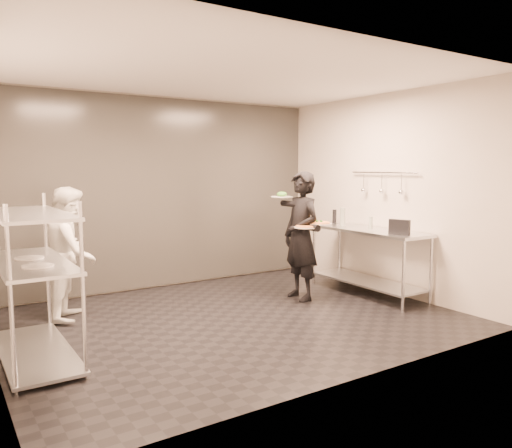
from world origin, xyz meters
TOP-DOWN VIEW (x-y plane):
  - room_shell at (0.00, 1.18)m, footprint 5.00×4.00m
  - pass_rack at (-2.15, -0.00)m, footprint 0.60×1.60m
  - prep_counter at (2.18, 0.00)m, footprint 0.60×1.80m
  - utensil_rail at (2.43, -0.00)m, footprint 0.07×1.20m
  - waiter at (1.23, 0.30)m, footprint 0.44×0.65m
  - chef at (-1.55, 1.10)m, footprint 0.85×0.93m
  - pizza_plate_near at (1.16, 0.11)m, footprint 0.31×0.31m
  - pizza_plate_far at (1.35, 0.06)m, footprint 0.31×0.31m
  - salad_plate at (1.12, 0.59)m, footprint 0.30×0.30m
  - pos_monitor at (2.06, -0.65)m, footprint 0.13×0.28m
  - bottle_green at (2.12, 0.46)m, footprint 0.08×0.08m
  - bottle_clear at (2.21, -0.01)m, footprint 0.05×0.05m
  - bottle_dark at (2.27, 0.80)m, footprint 0.06×0.06m

SIDE VIEW (x-z plane):
  - prep_counter at x=2.18m, z-range 0.17..1.09m
  - pass_rack at x=-2.15m, z-range 0.02..1.52m
  - chef at x=-1.55m, z-range 0.00..1.55m
  - waiter at x=1.23m, z-range 0.00..1.72m
  - bottle_clear at x=2.21m, z-range 0.92..1.09m
  - pizza_plate_near at x=1.16m, z-range 0.98..1.04m
  - pos_monitor at x=2.06m, z-range 0.92..1.12m
  - bottle_dark at x=2.27m, z-range 0.92..1.13m
  - pizza_plate_far at x=1.35m, z-range 1.02..1.08m
  - bottle_green at x=2.12m, z-range 0.92..1.19m
  - salad_plate at x=1.12m, z-range 1.35..1.43m
  - room_shell at x=0.00m, z-range 0.00..2.80m
  - utensil_rail at x=2.43m, z-range 1.39..1.70m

